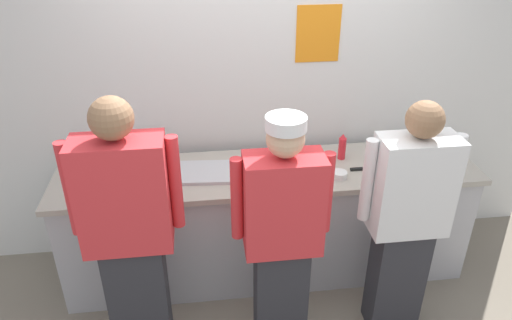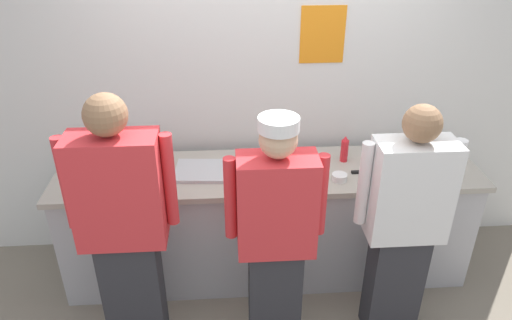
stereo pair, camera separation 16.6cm
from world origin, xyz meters
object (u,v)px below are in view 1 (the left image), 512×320
Objects in this scene: chef_center at (282,235)px; plate_stack_rear at (433,165)px; ramekin_orange_sauce at (306,157)px; chefs_knife at (366,169)px; chef_near_left at (129,232)px; squeeze_bottle_secondary at (260,175)px; chef_far_right at (407,219)px; ramekin_yellow_sauce at (339,174)px; ramekin_red_sauce at (418,147)px; deli_cup at (411,154)px; plate_stack_front at (272,169)px; squeeze_bottle_primary at (342,147)px; mixing_bowl_steel at (130,167)px; sheet_tray at (210,172)px.

chef_center reaches higher than plate_stack_rear.
chefs_knife is at bearing -26.56° from ramekin_orange_sauce.
chef_near_left is at bearing -166.13° from plate_stack_rear.
plate_stack_rear reaches higher than chefs_knife.
chef_far_right is at bearing -26.82° from squeeze_bottle_secondary.
chef_center is 0.72m from ramekin_yellow_sauce.
ramekin_red_sauce is (2.06, 0.81, -0.01)m from chef_near_left.
ramekin_orange_sauce is 0.76m from deli_cup.
chef_far_right reaches higher than ramekin_orange_sauce.
plate_stack_front is 1.86× the size of ramekin_red_sauce.
mixing_bowl_steel is at bearing -178.16° from squeeze_bottle_primary.
ramekin_yellow_sauce is (0.88, -0.16, 0.01)m from sheet_tray.
chef_near_left is at bearing 177.26° from chef_center.
squeeze_bottle_secondary reaches higher than ramekin_orange_sauce.
chef_center is 15.41× the size of ramekin_yellow_sauce.
mixing_bowl_steel is 0.74× the size of sheet_tray.
mixing_bowl_steel is 1.51m from squeeze_bottle_primary.
ramekin_yellow_sauce is 0.62m from deli_cup.
chef_far_right is at bearing -117.49° from ramekin_red_sauce.
ramekin_yellow_sauce is at bearing 121.82° from chef_far_right.
deli_cup reaches higher than sheet_tray.
squeeze_bottle_secondary is at bearing -127.95° from plate_stack_front.
squeeze_bottle_secondary is 1.79× the size of ramekin_red_sauce.
squeeze_bottle_primary is at bearing 156.96° from plate_stack_rear.
plate_stack_front is 1.04× the size of squeeze_bottle_secondary.
chef_near_left is 8.73× the size of plate_stack_rear.
ramekin_red_sauce is at bearing 6.02° from sheet_tray.
mixing_bowl_steel is 2.13m from ramekin_red_sauce.
plate_stack_front reaches higher than chefs_knife.
chef_near_left reaches higher than deli_cup.
deli_cup is (1.04, 0.11, -0.01)m from plate_stack_front.
chef_near_left reaches higher than plate_stack_front.
plate_stack_rear is (1.16, 0.54, 0.08)m from chef_center.
deli_cup is at bearing -0.58° from mixing_bowl_steel.
plate_stack_front is 2.13× the size of deli_cup.
mixing_bowl_steel is (-0.93, 0.74, 0.10)m from chef_center.
plate_stack_rear is 1.00× the size of squeeze_bottle_primary.
chef_near_left is 1.41m from ramekin_orange_sauce.
ramekin_red_sauce is at bearing 25.00° from ramekin_yellow_sauce.
ramekin_red_sauce is 0.18m from deli_cup.
chef_far_right is 0.56m from ramekin_yellow_sauce.
mixing_bowl_steel is at bearing 174.56° from plate_stack_rear.
ramekin_yellow_sauce is (-0.71, -0.33, 0.01)m from ramekin_red_sauce.
chef_near_left is 16.71× the size of ramekin_yellow_sauce.
ramekin_red_sauce reaches higher than sheet_tray.
squeeze_bottle_primary reaches higher than plate_stack_front.
ramekin_red_sauce is (1.58, 0.17, 0.01)m from sheet_tray.
chefs_knife is (-0.07, 0.55, 0.04)m from chef_far_right.
squeeze_bottle_secondary is at bearing -140.39° from ramekin_orange_sauce.
chefs_knife is (1.64, -0.13, -0.05)m from mixing_bowl_steel.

